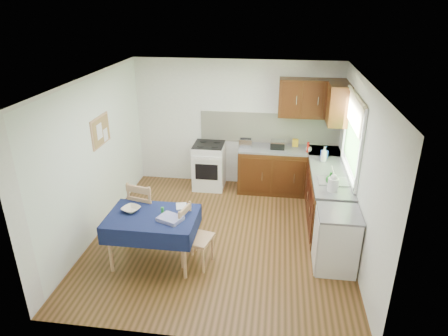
# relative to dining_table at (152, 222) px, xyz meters

# --- Properties ---
(floor) EXTENTS (4.20, 4.20, 0.00)m
(floor) POSITION_rel_dining_table_xyz_m (0.86, 0.75, -0.65)
(floor) COLOR #453012
(floor) RESTS_ON ground
(ceiling) EXTENTS (4.00, 4.20, 0.02)m
(ceiling) POSITION_rel_dining_table_xyz_m (0.86, 0.75, 1.85)
(ceiling) COLOR silver
(ceiling) RESTS_ON wall_back
(wall_back) EXTENTS (4.00, 0.02, 2.50)m
(wall_back) POSITION_rel_dining_table_xyz_m (0.86, 2.85, 0.60)
(wall_back) COLOR white
(wall_back) RESTS_ON ground
(wall_front) EXTENTS (4.00, 0.02, 2.50)m
(wall_front) POSITION_rel_dining_table_xyz_m (0.86, -1.35, 0.60)
(wall_front) COLOR white
(wall_front) RESTS_ON ground
(wall_left) EXTENTS (0.02, 4.20, 2.50)m
(wall_left) POSITION_rel_dining_table_xyz_m (-1.14, 0.75, 0.60)
(wall_left) COLOR white
(wall_left) RESTS_ON ground
(wall_right) EXTENTS (0.02, 4.20, 2.50)m
(wall_right) POSITION_rel_dining_table_xyz_m (2.86, 0.75, 0.60)
(wall_right) COLOR white
(wall_right) RESTS_ON ground
(base_cabinets) EXTENTS (1.90, 2.30, 0.86)m
(base_cabinets) POSITION_rel_dining_table_xyz_m (2.22, 2.01, -0.22)
(base_cabinets) COLOR black
(base_cabinets) RESTS_ON ground
(worktop_back) EXTENTS (1.90, 0.60, 0.04)m
(worktop_back) POSITION_rel_dining_table_xyz_m (1.91, 2.55, 0.23)
(worktop_back) COLOR slate
(worktop_back) RESTS_ON base_cabinets
(worktop_right) EXTENTS (0.60, 1.70, 0.04)m
(worktop_right) POSITION_rel_dining_table_xyz_m (2.56, 1.40, 0.23)
(worktop_right) COLOR slate
(worktop_right) RESTS_ON base_cabinets
(worktop_corner) EXTENTS (0.60, 0.60, 0.04)m
(worktop_corner) POSITION_rel_dining_table_xyz_m (2.56, 2.55, 0.23)
(worktop_corner) COLOR slate
(worktop_corner) RESTS_ON base_cabinets
(splashback) EXTENTS (2.70, 0.02, 0.60)m
(splashback) POSITION_rel_dining_table_xyz_m (1.51, 2.84, 0.55)
(splashback) COLOR #F2ECCD
(splashback) RESTS_ON wall_back
(upper_cabinets) EXTENTS (1.20, 0.85, 0.70)m
(upper_cabinets) POSITION_rel_dining_table_xyz_m (2.39, 2.55, 1.20)
(upper_cabinets) COLOR black
(upper_cabinets) RESTS_ON wall_back
(stove) EXTENTS (0.60, 0.61, 0.92)m
(stove) POSITION_rel_dining_table_xyz_m (0.36, 2.55, -0.19)
(stove) COLOR white
(stove) RESTS_ON ground
(window) EXTENTS (0.04, 1.48, 1.26)m
(window) POSITION_rel_dining_table_xyz_m (2.84, 1.45, 1.00)
(window) COLOR #285021
(window) RESTS_ON wall_right
(fridge) EXTENTS (0.58, 0.60, 0.89)m
(fridge) POSITION_rel_dining_table_xyz_m (2.56, 0.20, -0.21)
(fridge) COLOR white
(fridge) RESTS_ON ground
(corkboard) EXTENTS (0.04, 0.62, 0.47)m
(corkboard) POSITION_rel_dining_table_xyz_m (-1.11, 1.05, 0.95)
(corkboard) COLOR #A27551
(corkboard) RESTS_ON wall_left
(dining_table) EXTENTS (1.25, 0.84, 0.75)m
(dining_table) POSITION_rel_dining_table_xyz_m (0.00, 0.00, 0.00)
(dining_table) COLOR #0E133B
(dining_table) RESTS_ON ground
(chair_far) EXTENTS (0.55, 0.55, 1.03)m
(chair_far) POSITION_rel_dining_table_xyz_m (-0.28, 0.51, -0.11)
(chair_far) COLOR #A27551
(chair_far) RESTS_ON ground
(chair_near) EXTENTS (0.48, 0.48, 0.91)m
(chair_near) POSITION_rel_dining_table_xyz_m (0.58, 0.02, -0.17)
(chair_near) COLOR #A27551
(chair_near) RESTS_ON ground
(toaster) EXTENTS (0.24, 0.15, 0.19)m
(toaster) POSITION_rel_dining_table_xyz_m (1.08, 2.51, 0.34)
(toaster) COLOR silver
(toaster) RESTS_ON worktop_back
(sandwich_press) EXTENTS (0.26, 0.23, 0.15)m
(sandwich_press) POSITION_rel_dining_table_xyz_m (1.69, 2.54, 0.33)
(sandwich_press) COLOR black
(sandwich_press) RESTS_ON worktop_back
(sauce_bottle) EXTENTS (0.04, 0.04, 0.20)m
(sauce_bottle) POSITION_rel_dining_table_xyz_m (2.25, 2.41, 0.35)
(sauce_bottle) COLOR red
(sauce_bottle) RESTS_ON worktop_back
(yellow_packet) EXTENTS (0.12, 0.09, 0.14)m
(yellow_packet) POSITION_rel_dining_table_xyz_m (2.03, 2.69, 0.32)
(yellow_packet) COLOR gold
(yellow_packet) RESTS_ON worktop_back
(dish_rack) EXTENTS (0.45, 0.34, 0.21)m
(dish_rack) POSITION_rel_dining_table_xyz_m (2.57, 1.15, 0.28)
(dish_rack) COLOR gray
(dish_rack) RESTS_ON worktop_right
(kettle) EXTENTS (0.16, 0.16, 0.27)m
(kettle) POSITION_rel_dining_table_xyz_m (2.53, 0.83, 0.37)
(kettle) COLOR white
(kettle) RESTS_ON worktop_right
(cup) EXTENTS (0.12, 0.12, 0.09)m
(cup) POSITION_rel_dining_table_xyz_m (2.27, 2.44, 0.29)
(cup) COLOR silver
(cup) RESTS_ON worktop_back
(soap_bottle_a) EXTENTS (0.13, 0.13, 0.27)m
(soap_bottle_a) POSITION_rel_dining_table_xyz_m (2.50, 1.98, 0.39)
(soap_bottle_a) COLOR white
(soap_bottle_a) RESTS_ON worktop_right
(soap_bottle_b) EXTENTS (0.14, 0.13, 0.21)m
(soap_bottle_b) POSITION_rel_dining_table_xyz_m (2.53, 2.15, 0.36)
(soap_bottle_b) COLOR blue
(soap_bottle_b) RESTS_ON worktop_right
(soap_bottle_c) EXTENTS (0.20, 0.20, 0.18)m
(soap_bottle_c) POSITION_rel_dining_table_xyz_m (2.52, 1.09, 0.34)
(soap_bottle_c) COLOR #227D25
(soap_bottle_c) RESTS_ON worktop_right
(plate_bowl) EXTENTS (0.32, 0.32, 0.06)m
(plate_bowl) POSITION_rel_dining_table_xyz_m (-0.33, 0.08, 0.13)
(plate_bowl) COLOR beige
(plate_bowl) RESTS_ON dining_table
(book) EXTENTS (0.20, 0.24, 0.02)m
(book) POSITION_rel_dining_table_xyz_m (0.28, 0.28, 0.11)
(book) COLOR white
(book) RESTS_ON dining_table
(spice_jar) EXTENTS (0.04, 0.04, 0.09)m
(spice_jar) POSITION_rel_dining_table_xyz_m (0.13, 0.09, 0.15)
(spice_jar) COLOR #268C31
(spice_jar) RESTS_ON dining_table
(tea_towel) EXTENTS (0.38, 0.34, 0.06)m
(tea_towel) POSITION_rel_dining_table_xyz_m (0.29, -0.09, 0.13)
(tea_towel) COLOR navy
(tea_towel) RESTS_ON dining_table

